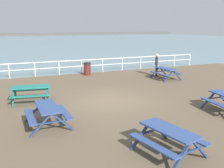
{
  "coord_description": "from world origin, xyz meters",
  "views": [
    {
      "loc": [
        -4.56,
        -11.23,
        3.63
      ],
      "look_at": [
        0.25,
        0.11,
        0.8
      ],
      "focal_mm": 40.39,
      "sensor_mm": 36.0,
      "label": 1
    }
  ],
  "objects_px": {
    "picnic_table_mid_centre": "(169,135)",
    "visitor": "(157,63)",
    "picnic_table_near_left": "(48,111)",
    "picnic_table_far_right": "(31,90)",
    "picnic_table_near_right": "(166,71)",
    "litter_bin": "(87,69)"
  },
  "relations": [
    {
      "from": "picnic_table_near_right",
      "to": "picnic_table_near_left",
      "type": "bearing_deg",
      "value": 117.9
    },
    {
      "from": "picnic_table_far_right",
      "to": "litter_bin",
      "type": "height_order",
      "value": "litter_bin"
    },
    {
      "from": "picnic_table_near_right",
      "to": "picnic_table_mid_centre",
      "type": "bearing_deg",
      "value": 142.27
    },
    {
      "from": "picnic_table_near_right",
      "to": "picnic_table_mid_centre",
      "type": "xyz_separation_m",
      "value": [
        -6.14,
        -8.98,
        0.0
      ]
    },
    {
      "from": "picnic_table_far_right",
      "to": "visitor",
      "type": "relative_size",
      "value": 1.21
    },
    {
      "from": "picnic_table_near_right",
      "to": "visitor",
      "type": "distance_m",
      "value": 1.29
    },
    {
      "from": "visitor",
      "to": "litter_bin",
      "type": "distance_m",
      "value": 5.23
    },
    {
      "from": "picnic_table_far_right",
      "to": "litter_bin",
      "type": "bearing_deg",
      "value": 59.41
    },
    {
      "from": "picnic_table_near_left",
      "to": "picnic_table_far_right",
      "type": "bearing_deg",
      "value": 3.3
    },
    {
      "from": "picnic_table_near_left",
      "to": "picnic_table_mid_centre",
      "type": "distance_m",
      "value": 4.53
    },
    {
      "from": "picnic_table_near_right",
      "to": "picnic_table_mid_centre",
      "type": "height_order",
      "value": "same"
    },
    {
      "from": "picnic_table_far_right",
      "to": "visitor",
      "type": "bearing_deg",
      "value": 28.35
    },
    {
      "from": "visitor",
      "to": "picnic_table_far_right",
      "type": "bearing_deg",
      "value": -127.12
    },
    {
      "from": "picnic_table_far_right",
      "to": "litter_bin",
      "type": "relative_size",
      "value": 2.12
    },
    {
      "from": "picnic_table_mid_centre",
      "to": "picnic_table_far_right",
      "type": "distance_m",
      "value": 7.64
    },
    {
      "from": "picnic_table_far_right",
      "to": "litter_bin",
      "type": "xyz_separation_m",
      "value": [
        4.63,
        5.59,
        -0.1
      ]
    },
    {
      "from": "picnic_table_far_right",
      "to": "visitor",
      "type": "height_order",
      "value": "visitor"
    },
    {
      "from": "picnic_table_near_right",
      "to": "picnic_table_far_right",
      "type": "height_order",
      "value": "same"
    },
    {
      "from": "picnic_table_mid_centre",
      "to": "visitor",
      "type": "bearing_deg",
      "value": -42.73
    },
    {
      "from": "picnic_table_near_right",
      "to": "picnic_table_far_right",
      "type": "distance_m",
      "value": 9.48
    },
    {
      "from": "picnic_table_near_left",
      "to": "picnic_table_near_right",
      "type": "distance_m",
      "value": 10.53
    },
    {
      "from": "picnic_table_near_left",
      "to": "litter_bin",
      "type": "height_order",
      "value": "litter_bin"
    }
  ]
}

